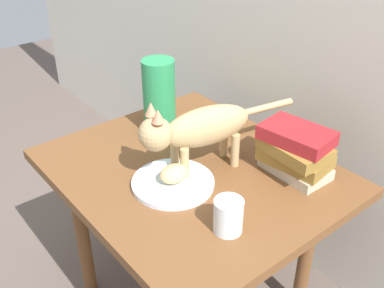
# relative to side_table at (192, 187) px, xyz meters

# --- Properties ---
(side_table) EXTENTS (0.80, 0.67, 0.54)m
(side_table) POSITION_rel_side_table_xyz_m (0.00, 0.00, 0.00)
(side_table) COLOR brown
(side_table) RESTS_ON ground
(plate) EXTENTS (0.22, 0.22, 0.01)m
(plate) POSITION_rel_side_table_xyz_m (0.03, -0.09, 0.08)
(plate) COLOR silver
(plate) RESTS_ON side_table
(bread_roll) EXTENTS (0.07, 0.09, 0.05)m
(bread_roll) POSITION_rel_side_table_xyz_m (0.04, -0.09, 0.11)
(bread_roll) COLOR #E0BC7A
(bread_roll) RESTS_ON plate
(cat) EXTENTS (0.14, 0.47, 0.23)m
(cat) POSITION_rel_side_table_xyz_m (0.01, 0.01, 0.20)
(cat) COLOR tan
(cat) RESTS_ON side_table
(book_stack) EXTENTS (0.20, 0.15, 0.14)m
(book_stack) POSITION_rel_side_table_xyz_m (0.20, 0.20, 0.14)
(book_stack) COLOR #BCB299
(book_stack) RESTS_ON side_table
(green_vase) EXTENTS (0.10, 0.10, 0.24)m
(green_vase) POSITION_rel_side_table_xyz_m (-0.23, 0.06, 0.19)
(green_vase) COLOR #288C51
(green_vase) RESTS_ON side_table
(candle_jar) EXTENTS (0.07, 0.07, 0.08)m
(candle_jar) POSITION_rel_side_table_xyz_m (0.25, -0.10, 0.11)
(candle_jar) COLOR silver
(candle_jar) RESTS_ON side_table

